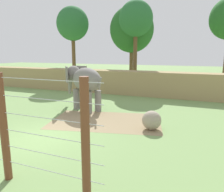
# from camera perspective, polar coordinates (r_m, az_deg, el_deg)

# --- Properties ---
(ground_plane) EXTENTS (120.00, 120.00, 0.00)m
(ground_plane) POSITION_cam_1_polar(r_m,az_deg,el_deg) (10.35, -18.79, -10.54)
(ground_plane) COLOR #759956
(dirt_patch) EXTENTS (6.68, 4.93, 0.01)m
(dirt_patch) POSITION_cam_1_polar(r_m,az_deg,el_deg) (12.20, -1.64, -6.57)
(dirt_patch) COLOR #937F5B
(dirt_patch) RESTS_ON ground
(embankment_wall) EXTENTS (36.00, 1.80, 2.13)m
(embankment_wall) POSITION_cam_1_polar(r_m,az_deg,el_deg) (20.19, 3.14, 3.65)
(embankment_wall) COLOR tan
(embankment_wall) RESTS_ON ground
(elephant) EXTENTS (3.55, 2.59, 2.87)m
(elephant) POSITION_cam_1_polar(r_m,az_deg,el_deg) (14.45, -7.37, 3.87)
(elephant) COLOR gray
(elephant) RESTS_ON ground
(enrichment_ball) EXTENTS (0.95, 0.95, 0.95)m
(enrichment_ball) POSITION_cam_1_polar(r_m,az_deg,el_deg) (10.92, 10.38, -6.31)
(enrichment_ball) COLOR gray
(enrichment_ball) RESTS_ON ground
(tree_far_left) EXTENTS (3.82, 3.82, 9.19)m
(tree_far_left) POSITION_cam_1_polar(r_m,az_deg,el_deg) (27.75, -10.31, 18.08)
(tree_far_left) COLOR brown
(tree_far_left) RESTS_ON ground
(tree_behind_wall) EXTENTS (5.25, 5.25, 9.27)m
(tree_behind_wall) POSITION_cam_1_polar(r_m,az_deg,el_deg) (27.33, 5.22, 17.03)
(tree_behind_wall) COLOR brown
(tree_behind_wall) RESTS_ON ground
(tree_right_of_centre) EXTENTS (3.68, 3.68, 9.33)m
(tree_right_of_centre) POSITION_cam_1_polar(r_m,az_deg,el_deg) (25.04, 6.30, 19.40)
(tree_right_of_centre) COLOR brown
(tree_right_of_centre) RESTS_ON ground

